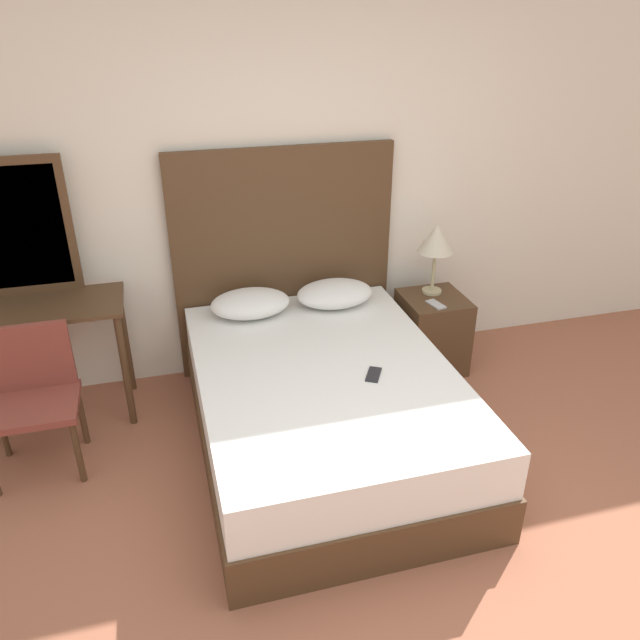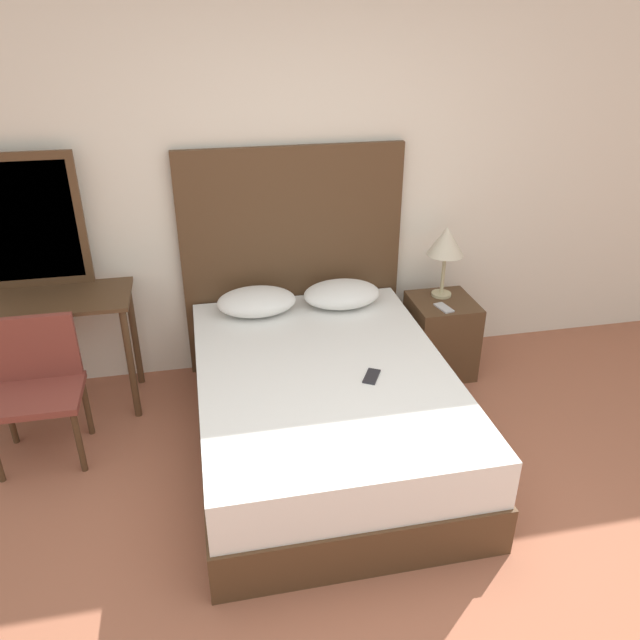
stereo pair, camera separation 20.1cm
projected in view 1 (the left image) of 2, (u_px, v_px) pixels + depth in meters
ground_plane at (415, 606)px, 2.75m from camera, size 16.00×16.00×0.00m
wall_back at (291, 177)px, 4.09m from camera, size 10.00×0.06×2.70m
bed at (325, 408)px, 3.62m from camera, size 1.43×1.99×0.55m
headboard at (284, 263)px, 4.26m from camera, size 1.50×0.05×1.57m
pillow_left at (250, 303)px, 4.05m from camera, size 0.52×0.36×0.16m
pillow_right at (335, 294)px, 4.18m from camera, size 0.52×0.36×0.16m
phone_on_bed at (374, 374)px, 3.42m from camera, size 0.13×0.17×0.01m
nightstand at (432, 332)px, 4.44m from camera, size 0.42×0.44×0.55m
table_lamp at (436, 240)px, 4.22m from camera, size 0.25×0.25×0.50m
phone_on_nightstand at (436, 304)px, 4.21m from camera, size 0.10×0.16×0.01m
vanity_desk at (31, 327)px, 3.71m from camera, size 1.09×0.48×0.78m
vanity_mirror at (16, 228)px, 3.64m from camera, size 0.63×0.03×0.83m
chair at (30, 390)px, 3.42m from camera, size 0.50×0.41×0.82m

